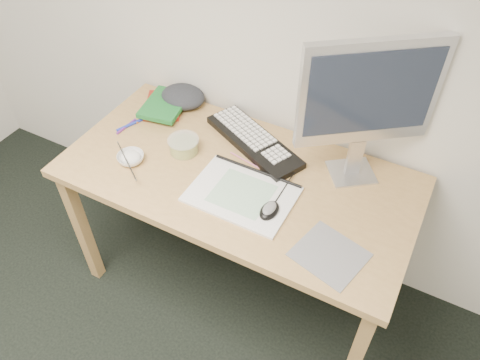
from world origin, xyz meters
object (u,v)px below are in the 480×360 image
at_px(keyboard, 254,142).
at_px(rice_bowl, 131,158).
at_px(desk, 237,188).
at_px(sketchpad, 242,194).
at_px(monitor, 369,97).

distance_m(keyboard, rice_bowl, 0.51).
height_order(desk, keyboard, keyboard).
bearing_deg(sketchpad, desk, 127.09).
bearing_deg(desk, rice_bowl, -161.60).
xyz_separation_m(desk, keyboard, (-0.02, 0.19, 0.10)).
bearing_deg(monitor, keyboard, 146.75).
height_order(desk, rice_bowl, rice_bowl).
height_order(sketchpad, keyboard, keyboard).
xyz_separation_m(sketchpad, rice_bowl, (-0.48, -0.04, 0.01)).
bearing_deg(desk, sketchpad, -53.36).
bearing_deg(monitor, rice_bowl, 167.07).
bearing_deg(desk, monitor, 28.61).
xyz_separation_m(keyboard, monitor, (0.42, 0.02, 0.35)).
relative_size(sketchpad, rice_bowl, 3.58).
bearing_deg(desk, keyboard, 96.84).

